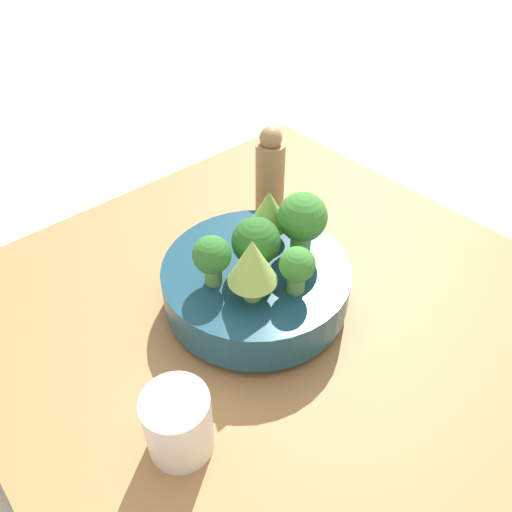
% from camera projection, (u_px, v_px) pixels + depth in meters
% --- Properties ---
extents(ground_plane, '(6.00, 6.00, 0.00)m').
position_uv_depth(ground_plane, '(278.00, 324.00, 0.77)').
color(ground_plane, '#ADA89E').
extents(table, '(0.83, 0.82, 0.04)m').
position_uv_depth(table, '(278.00, 316.00, 0.75)').
color(table, '#9E7042').
rests_on(table, ground_plane).
extents(bowl, '(0.27, 0.27, 0.08)m').
position_uv_depth(bowl, '(256.00, 283.00, 0.72)').
color(bowl, navy).
rests_on(bowl, table).
extents(broccoli_floret_left, '(0.05, 0.05, 0.07)m').
position_uv_depth(broccoli_floret_left, '(297.00, 267.00, 0.64)').
color(broccoli_floret_left, '#609347').
rests_on(broccoli_floret_left, bowl).
extents(romanesco_piece_far, '(0.06, 0.06, 0.09)m').
position_uv_depth(romanesco_piece_far, '(252.00, 263.00, 0.61)').
color(romanesco_piece_far, '#7AB256').
rests_on(romanesco_piece_far, bowl).
extents(broccoli_floret_back, '(0.05, 0.05, 0.07)m').
position_uv_depth(broccoli_floret_back, '(212.00, 257.00, 0.64)').
color(broccoli_floret_back, '#609347').
rests_on(broccoli_floret_back, bowl).
extents(broccoli_floret_center, '(0.07, 0.07, 0.08)m').
position_uv_depth(broccoli_floret_center, '(256.00, 242.00, 0.67)').
color(broccoli_floret_center, '#6BA34C').
rests_on(broccoli_floret_center, bowl).
extents(romanesco_piece_near, '(0.06, 0.06, 0.08)m').
position_uv_depth(romanesco_piece_near, '(269.00, 210.00, 0.71)').
color(romanesco_piece_near, '#7AB256').
rests_on(romanesco_piece_near, bowl).
extents(broccoli_floret_front, '(0.07, 0.07, 0.10)m').
position_uv_depth(broccoli_floret_front, '(302.00, 219.00, 0.69)').
color(broccoli_floret_front, '#6BA34C').
rests_on(broccoli_floret_front, bowl).
extents(cup, '(0.08, 0.08, 0.09)m').
position_uv_depth(cup, '(178.00, 423.00, 0.55)').
color(cup, silver).
rests_on(cup, table).
extents(pepper_mill, '(0.05, 0.05, 0.18)m').
position_uv_depth(pepper_mill, '(270.00, 177.00, 0.86)').
color(pepper_mill, '#997047').
rests_on(pepper_mill, table).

